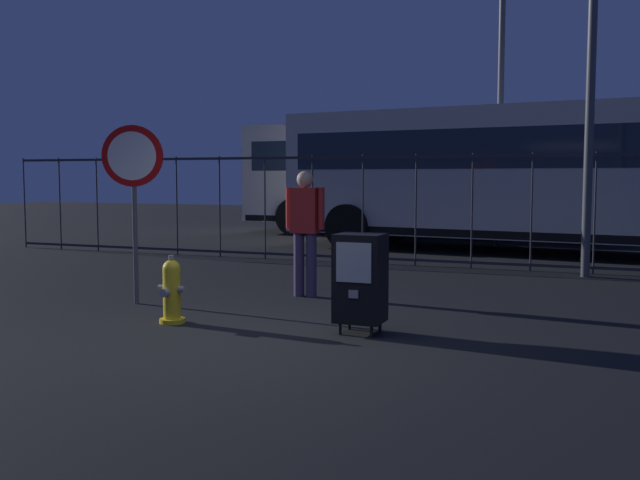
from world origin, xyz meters
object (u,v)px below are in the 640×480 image
stop_sign (133,176)px  pedestrian (305,226)px  bus_far (438,172)px  street_light_far_right (502,44)px  bus_near (533,171)px  fire_hydrant (172,291)px  street_light_near_left (592,34)px  newspaper_box_primary (360,278)px

stop_sign → pedestrian: (1.75, 1.32, -0.65)m
bus_far → street_light_far_right: (1.96, -2.50, 2.83)m
bus_near → street_light_far_right: size_ratio=1.35×
bus_far → fire_hydrant: bearing=-91.1°
pedestrian → street_light_far_right: bearing=80.5°
street_light_near_left → street_light_far_right: street_light_far_right is taller
newspaper_box_primary → street_light_far_right: size_ratio=0.13×
pedestrian → bus_far: (-0.61, 10.56, 0.76)m
bus_near → stop_sign: bearing=-108.5°
newspaper_box_primary → stop_sign: 3.39m
bus_far → pedestrian: bearing=-87.6°
stop_sign → street_light_far_right: (3.10, 9.37, 2.94)m
street_light_near_left → stop_sign: bearing=-137.3°
fire_hydrant → stop_sign: 1.88m
newspaper_box_primary → pedestrian: pedestrian is taller
fire_hydrant → bus_near: 9.60m
stop_sign → street_light_far_right: size_ratio=0.28×
fire_hydrant → pedestrian: size_ratio=0.45×
pedestrian → bus_near: size_ratio=0.16×
bus_near → street_light_far_right: (-0.86, 1.18, 2.83)m
street_light_near_left → newspaper_box_primary: bearing=-110.2°
fire_hydrant → pedestrian: bearing=73.4°
street_light_near_left → street_light_far_right: (-2.05, 4.63, 0.73)m
pedestrian → bus_near: (2.21, 6.88, 0.76)m
pedestrian → street_light_near_left: bearing=45.3°
stop_sign → bus_far: size_ratio=0.21×
stop_sign → pedestrian: stop_sign is taller
bus_far → street_light_near_left: size_ratio=1.62×
stop_sign → bus_far: 11.93m
pedestrian → bus_near: 7.26m
fire_hydrant → street_light_near_left: (4.04, 5.60, 3.45)m
bus_near → street_light_near_left: (1.18, -3.46, 2.10)m
bus_far → street_light_far_right: 4.25m
fire_hydrant → street_light_far_right: street_light_far_right is taller
street_light_near_left → street_light_far_right: size_ratio=0.82×
stop_sign → street_light_near_left: (5.14, 4.74, 2.21)m
bus_far → bus_near: bearing=-53.4°
pedestrian → bus_far: bus_far is taller
bus_near → newspaper_box_primary: bearing=-87.8°
bus_far → stop_sign: bearing=-96.4°
pedestrian → newspaper_box_primary: bearing=-53.3°
newspaper_box_primary → stop_sign: (-3.18, 0.60, 1.03)m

